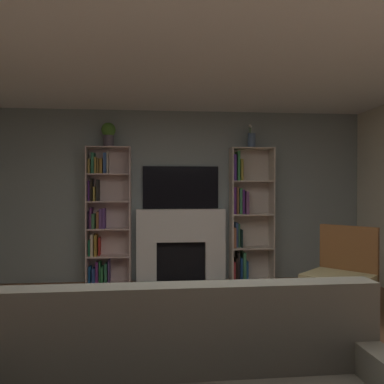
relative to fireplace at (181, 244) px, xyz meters
The scene contains 10 objects.
ground_plane 3.13m from the fireplace, 90.00° to the right, with size 7.62×7.62×0.00m, color brown.
wall_back_accent 0.74m from the fireplace, 90.00° to the left, with size 5.80×0.06×2.60m, color gray.
ceiling 3.71m from the fireplace, 90.00° to the right, with size 5.80×6.47×0.06m, color white.
fireplace is the anchor object (origin of this frame).
tv 0.86m from the fireplace, 90.00° to the left, with size 1.15×0.06×0.65m, color black.
bookshelf_left 1.22m from the fireplace, behind, with size 0.65×0.26×2.02m.
bookshelf_right 1.07m from the fireplace, ahead, with size 0.65×0.31×2.02m.
potted_plant 1.98m from the fireplace, behind, with size 0.21×0.21×0.35m.
vase_with_flowers 1.91m from the fireplace, ahead, with size 0.12×0.12×0.36m.
armchair 2.44m from the fireplace, 47.26° to the right, with size 0.88×0.89×0.99m.
Camera 1 is at (-0.38, -2.79, 1.42)m, focal length 36.39 mm.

